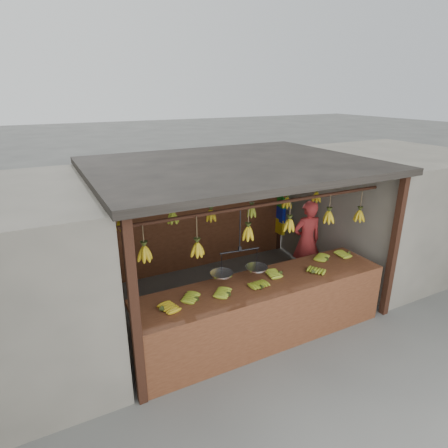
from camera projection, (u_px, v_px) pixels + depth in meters
ground at (232, 299)px, 6.50m from camera, size 80.00×80.00×0.00m
stall at (223, 185)px, 6.11m from camera, size 4.30×3.30×2.40m
neighbor_right at (386, 208)px, 7.67m from camera, size 3.00×3.00×2.30m
counter at (269, 298)px, 5.20m from camera, size 3.72×0.85×0.96m
hanging_bananas at (233, 211)px, 5.95m from camera, size 3.61×2.23×0.39m
balance_scale at (239, 268)px, 5.09m from camera, size 0.81×0.36×0.90m
vendor at (306, 241)px, 6.97m from camera, size 0.62×0.46×1.56m
bag_bundles at (281, 207)px, 8.12m from camera, size 0.08×0.26×1.20m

